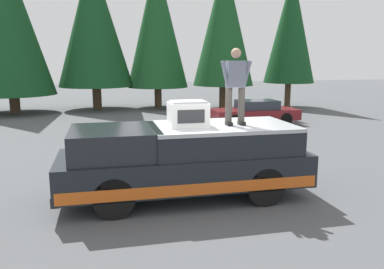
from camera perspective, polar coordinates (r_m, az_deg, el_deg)
ground_plane at (r=9.07m, az=0.78°, el=-9.04°), size 90.00×90.00×0.00m
pickup_truck at (r=8.78m, az=-1.14°, el=-3.74°), size 2.01×5.54×1.65m
compressor_unit at (r=8.55m, az=-0.60°, el=3.06°), size 0.65×0.84×0.56m
person_on_truck_bed at (r=8.71m, az=6.38°, el=7.27°), size 0.29×0.72×1.69m
parked_car_maroon at (r=19.11m, az=9.23°, el=3.23°), size 1.64×4.10×1.16m
conifer_far_left at (r=26.45m, az=14.24°, el=14.92°), size 3.23×3.23×8.59m
conifer_left at (r=25.00m, az=4.68°, el=15.92°), size 3.77×3.77×9.11m
conifer_center_left at (r=25.50m, az=-5.16°, el=15.84°), size 3.86×3.86×9.28m
conifer_center_right at (r=25.28m, az=-14.19°, el=15.69°), size 4.56×4.56×9.25m
conifer_right at (r=24.92m, az=-25.35°, el=14.75°), size 4.79×4.79×9.32m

